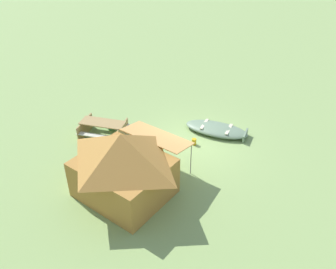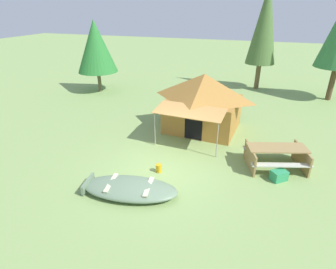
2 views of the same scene
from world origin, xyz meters
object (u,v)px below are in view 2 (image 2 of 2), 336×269
pine_tree_back_left (265,23)px  beached_rowboat (129,188)px  cooler_box (279,175)px  canvas_cabin_tent (203,101)px  fuel_can (159,168)px  pine_tree_back_right (96,46)px  picnic_table (276,154)px

pine_tree_back_left → beached_rowboat: bearing=-102.8°
beached_rowboat → cooler_box: (4.30, 2.25, -0.02)m
beached_rowboat → canvas_cabin_tent: canvas_cabin_tent is taller
fuel_can → beached_rowboat: bearing=-106.2°
pine_tree_back_right → pine_tree_back_left: bearing=22.6°
pine_tree_back_right → cooler_box: bearing=-32.6°
canvas_cabin_tent → fuel_can: (-0.59, -4.11, -1.18)m
pine_tree_back_right → fuel_can: bearing=-47.8°
beached_rowboat → fuel_can: size_ratio=10.62×
pine_tree_back_left → pine_tree_back_right: 10.64m
canvas_cabin_tent → cooler_box: bearing=-44.7°
beached_rowboat → canvas_cabin_tent: (1.00, 5.52, 1.13)m
fuel_can → pine_tree_back_left: size_ratio=0.04×
beached_rowboat → pine_tree_back_right: bearing=125.9°
cooler_box → fuel_can: (-3.89, -0.84, -0.03)m
fuel_can → pine_tree_back_right: 10.97m
beached_rowboat → pine_tree_back_left: bearing=77.2°
picnic_table → cooler_box: picnic_table is taller
beached_rowboat → canvas_cabin_tent: bearing=79.8°
cooler_box → pine_tree_back_left: size_ratio=0.07×
beached_rowboat → fuel_can: (0.41, 1.41, -0.05)m
cooler_box → picnic_table: bearing=98.7°
canvas_cabin_tent → cooler_box: size_ratio=8.15×
fuel_can → pine_tree_back_left: bearing=77.7°
beached_rowboat → pine_tree_back_left: 14.27m
canvas_cabin_tent → picnic_table: (3.18, -2.43, -0.83)m
picnic_table → cooler_box: (0.13, -0.83, -0.32)m
beached_rowboat → fuel_can: bearing=73.8°
canvas_cabin_tent → pine_tree_back_right: bearing=153.9°
beached_rowboat → pine_tree_back_right: (-6.72, 9.29, 2.68)m
fuel_can → pine_tree_back_right: bearing=132.2°
canvas_cabin_tent → pine_tree_back_left: 8.59m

